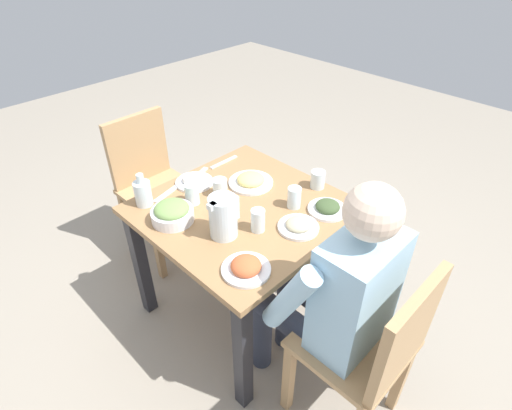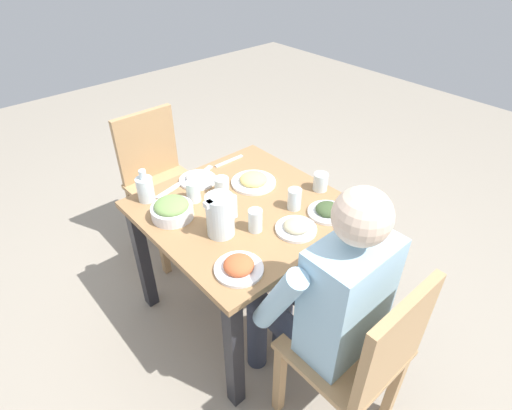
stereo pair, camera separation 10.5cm
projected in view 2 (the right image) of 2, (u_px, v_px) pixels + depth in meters
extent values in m
plane|color=gray|center=(246.00, 306.00, 2.34)|extent=(8.00, 8.00, 0.00)
cube|color=#997047|center=(244.00, 209.00, 1.93)|extent=(0.88, 0.88, 0.03)
cube|color=#232328|center=(234.00, 355.00, 1.70)|extent=(0.06, 0.06, 0.68)
cube|color=#232328|center=(350.00, 268.00, 2.11)|extent=(0.06, 0.06, 0.68)
cube|color=#232328|center=(143.00, 259.00, 2.17)|extent=(0.06, 0.06, 0.68)
cube|color=#232328|center=(252.00, 203.00, 2.58)|extent=(0.06, 0.06, 0.68)
cube|color=tan|center=(394.00, 386.00, 1.71)|extent=(0.04, 0.04, 0.45)
cube|color=tan|center=(280.00, 379.00, 1.74)|extent=(0.04, 0.04, 0.45)
cube|color=tan|center=(332.00, 335.00, 1.92)|extent=(0.04, 0.04, 0.45)
cube|color=tan|center=(344.00, 349.00, 1.58)|extent=(0.40, 0.40, 0.03)
cube|color=tan|center=(395.00, 344.00, 1.34)|extent=(0.38, 0.04, 0.42)
cube|color=tan|center=(180.00, 197.00, 2.82)|extent=(0.04, 0.04, 0.45)
cube|color=tan|center=(135.00, 218.00, 2.64)|extent=(0.04, 0.04, 0.45)
cube|color=tan|center=(209.00, 220.00, 2.62)|extent=(0.04, 0.04, 0.45)
cube|color=tan|center=(163.00, 244.00, 2.43)|extent=(0.04, 0.04, 0.45)
cube|color=tan|center=(167.00, 188.00, 2.49)|extent=(0.40, 0.40, 0.03)
cube|color=tan|center=(147.00, 145.00, 2.46)|extent=(0.38, 0.04, 0.42)
cube|color=#9EC6E0|center=(346.00, 299.00, 1.45)|extent=(0.32, 0.20, 0.50)
sphere|color=beige|center=(362.00, 217.00, 1.23)|extent=(0.19, 0.19, 0.19)
cylinder|color=#2D3342|center=(288.00, 328.00, 1.68)|extent=(0.11, 0.38, 0.11)
cylinder|color=#2D3342|center=(257.00, 331.00, 1.92)|extent=(0.10, 0.10, 0.48)
cylinder|color=#9EC6E0|center=(278.00, 300.00, 1.41)|extent=(0.08, 0.23, 0.37)
cylinder|color=#2D3342|center=(315.00, 307.00, 1.77)|extent=(0.11, 0.38, 0.11)
cylinder|color=#2D3342|center=(283.00, 312.00, 2.01)|extent=(0.10, 0.10, 0.48)
cylinder|color=#9EC6E0|center=(351.00, 248.00, 1.62)|extent=(0.08, 0.23, 0.37)
cylinder|color=silver|center=(220.00, 215.00, 1.71)|extent=(0.12, 0.12, 0.19)
cube|color=silver|center=(234.00, 207.00, 1.75)|extent=(0.02, 0.02, 0.11)
cube|color=silver|center=(208.00, 204.00, 1.64)|extent=(0.04, 0.03, 0.02)
cylinder|color=white|center=(172.00, 212.00, 1.85)|extent=(0.19, 0.19, 0.05)
ellipsoid|color=#759951|center=(171.00, 205.00, 1.82)|extent=(0.16, 0.16, 0.06)
cylinder|color=white|center=(254.00, 182.00, 2.08)|extent=(0.23, 0.23, 0.01)
ellipsoid|color=#E0C670|center=(254.00, 179.00, 2.07)|extent=(0.14, 0.14, 0.06)
cylinder|color=white|center=(296.00, 229.00, 1.78)|extent=(0.18, 0.18, 0.01)
ellipsoid|color=#B7AD89|center=(296.00, 226.00, 1.77)|extent=(0.11, 0.11, 0.04)
cylinder|color=white|center=(198.00, 180.00, 2.10)|extent=(0.19, 0.19, 0.01)
ellipsoid|color=white|center=(197.00, 177.00, 2.09)|extent=(0.12, 0.12, 0.05)
cylinder|color=white|center=(239.00, 269.00, 1.58)|extent=(0.19, 0.19, 0.01)
ellipsoid|color=#CC5B33|center=(239.00, 265.00, 1.57)|extent=(0.12, 0.12, 0.06)
cylinder|color=white|center=(327.00, 213.00, 1.87)|extent=(0.18, 0.18, 0.01)
ellipsoid|color=#3D512D|center=(328.00, 209.00, 1.86)|extent=(0.11, 0.11, 0.05)
cylinder|color=silver|center=(222.00, 186.00, 1.98)|extent=(0.07, 0.07, 0.09)
cylinder|color=silver|center=(294.00, 199.00, 1.88)|extent=(0.06, 0.06, 0.10)
cylinder|color=silver|center=(255.00, 220.00, 1.76)|extent=(0.06, 0.06, 0.10)
cylinder|color=silver|center=(193.00, 191.00, 1.93)|extent=(0.07, 0.07, 0.10)
cylinder|color=silver|center=(321.00, 182.00, 2.02)|extent=(0.07, 0.07, 0.09)
cylinder|color=silver|center=(145.00, 189.00, 1.93)|extent=(0.08, 0.08, 0.12)
cylinder|color=white|center=(146.00, 193.00, 1.95)|extent=(0.07, 0.07, 0.07)
cylinder|color=silver|center=(143.00, 175.00, 1.89)|extent=(0.03, 0.03, 0.04)
cube|color=silver|center=(202.00, 173.00, 2.15)|extent=(0.17, 0.08, 0.01)
cube|color=silver|center=(229.00, 161.00, 2.26)|extent=(0.19, 0.02, 0.01)
cube|color=silver|center=(170.00, 190.00, 2.03)|extent=(0.17, 0.06, 0.01)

